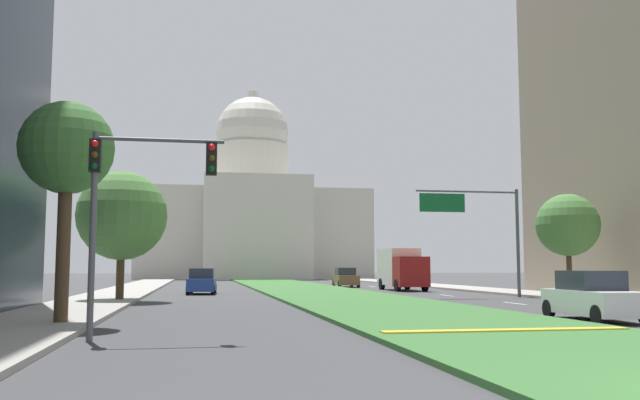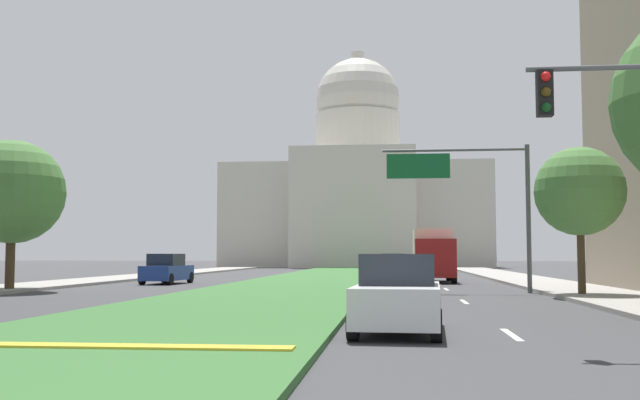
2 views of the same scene
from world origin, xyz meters
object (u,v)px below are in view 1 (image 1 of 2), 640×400
Objects in this scene: capitol_building at (252,218)px; box_truck_delivery at (402,268)px; sedan_lead_stopped at (593,297)px; overhead_guide_sign at (479,219)px; sedan_distant at (346,278)px; street_tree_right_mid at (568,225)px; street_tree_left_near at (67,151)px; sedan_midblock at (202,282)px; traffic_light_near_left at (129,188)px; street_tree_left_mid at (122,216)px.

capitol_building reaches higher than box_truck_delivery.
box_truck_delivery reaches higher than sedan_lead_stopped.
overhead_guide_sign is 21.93m from sedan_distant.
sedan_lead_stopped is (-7.16, -13.67, -3.34)m from street_tree_right_mid.
street_tree_right_mid is at bearing -73.17° from sedan_distant.
capitol_building is 7.92× the size of sedan_lead_stopped.
street_tree_left_near is 41.35m from sedan_distant.
sedan_midblock is (-20.13, 11.20, -3.34)m from street_tree_right_mid.
street_tree_left_near is (-20.61, -16.09, 0.75)m from overhead_guide_sign.
box_truck_delivery is (7.34, -55.08, -7.73)m from capitol_building.
street_tree_right_mid is 25.82m from sedan_distant.
overhead_guide_sign is 1.52× the size of sedan_midblock.
overhead_guide_sign is (8.42, -67.43, -4.72)m from capitol_building.
overhead_guide_sign is 26.16m from street_tree_left_near.
street_tree_left_near is (-12.19, -83.52, -3.97)m from capitol_building.
overhead_guide_sign reaches higher than sedan_midblock.
traffic_light_near_left reaches higher than box_truck_delivery.
sedan_lead_stopped is at bearing 13.81° from traffic_light_near_left.
sedan_lead_stopped is at bearing -62.46° from sedan_midblock.
overhead_guide_sign is at bearing 78.97° from sedan_lead_stopped.
overhead_guide_sign is at bearing -80.55° from sedan_distant.
capitol_building is 60.58m from sedan_midblock.
street_tree_left_near is at bearing 177.37° from sedan_lead_stopped.
sedan_midblock is 18.41m from sedan_distant.
street_tree_left_near is (-2.36, 4.47, 1.64)m from traffic_light_near_left.
sedan_lead_stopped is at bearing -101.03° from overhead_guide_sign.
box_truck_delivery reaches higher than sedan_distant.
street_tree_right_mid is 1.37× the size of sedan_lead_stopped.
traffic_light_near_left is 0.80× the size of overhead_guide_sign.
street_tree_left_mid is 1.16× the size of street_tree_right_mid.
overhead_guide_sign is at bearing 4.08° from street_tree_left_mid.
capitol_building is 5.80× the size of street_tree_right_mid.
sedan_midblock is at bearing -163.94° from box_truck_delivery.
street_tree_left_mid is (-2.24, 19.10, 0.68)m from traffic_light_near_left.
box_truck_delivery is at bearing 55.52° from street_tree_left_near.
sedan_midblock is (4.35, 24.07, -4.63)m from street_tree_left_near.
sedan_distant is at bearing 46.31° from sedan_midblock.
street_tree_left_near is 24.90m from sedan_midblock.
street_tree_right_mid is (22.12, 17.35, 0.34)m from traffic_light_near_left.
overhead_guide_sign is at bearing -26.15° from sedan_midblock.
sedan_distant is (4.88, -46.14, -8.60)m from capitol_building.
traffic_light_near_left is 19.24m from street_tree_left_mid.
street_tree_left_mid is 1.58× the size of sedan_lead_stopped.
capitol_building is 71.90m from street_tree_right_mid.
sedan_distant is (16.95, 22.76, -3.67)m from street_tree_left_mid.
sedan_midblock is at bearing -133.69° from sedan_distant.
street_tree_right_mid is 16.52m from box_truck_delivery.
capitol_building reaches higher than street_tree_left_mid.
sedan_lead_stopped is (17.32, -0.80, -4.64)m from street_tree_left_near.
box_truck_delivery is at bearing 95.01° from overhead_guide_sign.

